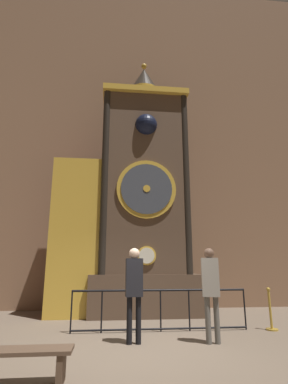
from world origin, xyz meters
name	(u,v)px	position (x,y,z in m)	size (l,w,h in m)	color
ground_plane	(141,349)	(0.00, 0.00, 0.00)	(28.00, 28.00, 0.00)	brown
cathedral_back_wall	(126,128)	(-0.09, 5.33, 6.98)	(24.00, 0.32, 13.99)	#846047
clock_tower	(131,201)	(0.03, 3.79, 3.57)	(4.63, 1.81, 8.90)	brown
railing_fence	(161,308)	(0.61, 1.44, 0.53)	(4.16, 0.05, 0.94)	black
visitor_near	(134,284)	(-0.10, 0.37, 1.12)	(0.35, 0.23, 1.84)	black
visitor_far	(211,285)	(1.45, 0.22, 1.11)	(0.38, 0.29, 1.84)	#58554F
stanchion_post	(271,316)	(3.25, 1.31, 0.31)	(0.28, 0.28, 0.97)	#B28E33
visitor_bench	(18,359)	(-1.74, -1.56, 0.32)	(1.37, 0.40, 0.44)	brown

